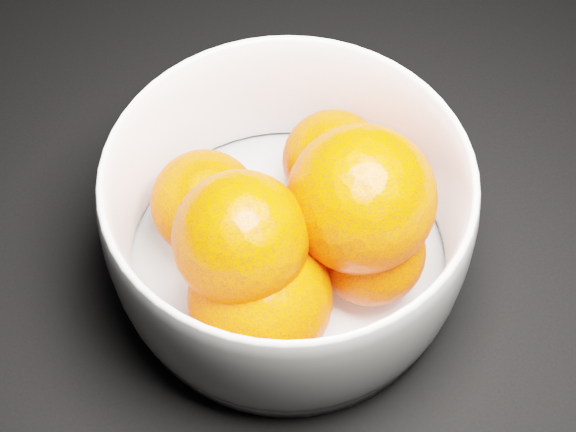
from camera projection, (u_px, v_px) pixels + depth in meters
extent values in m
cylinder|color=silver|center=(288.00, 261.00, 0.54)|extent=(0.22, 0.22, 0.01)
sphere|color=#FF3D00|center=(333.00, 161.00, 0.54)|extent=(0.07, 0.07, 0.07)
sphere|color=#FF3D00|center=(205.00, 204.00, 0.52)|extent=(0.07, 0.07, 0.07)
sphere|color=#FF3D00|center=(260.00, 299.00, 0.48)|extent=(0.09, 0.09, 0.09)
sphere|color=#FF3D00|center=(371.00, 252.00, 0.50)|extent=(0.07, 0.07, 0.07)
sphere|color=#FF3D00|center=(241.00, 238.00, 0.45)|extent=(0.08, 0.08, 0.08)
sphere|color=#FF3D00|center=(361.00, 199.00, 0.47)|extent=(0.09, 0.09, 0.09)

